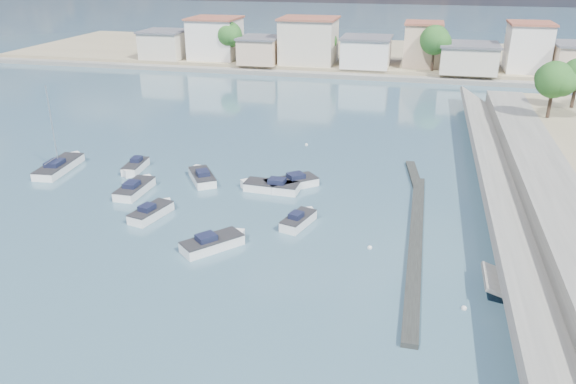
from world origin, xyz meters
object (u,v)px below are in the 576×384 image
object	(u,v)px
motorboat_a	(136,188)
motorboat_e	(153,212)
motorboat_f	(202,177)
motorboat_g	(135,167)
motorboat_b	(300,220)
motorboat_c	(269,187)
motorboat_d	(288,184)
sailboat	(61,166)
motorboat_h	(215,243)

from	to	relation	value
motorboat_a	motorboat_e	size ratio (longest dim) A/B	1.14
motorboat_f	motorboat_g	distance (m)	7.66
motorboat_b	motorboat_c	xyz separation A→B (m)	(-4.30, 6.35, 0.00)
motorboat_b	motorboat_d	xyz separation A→B (m)	(-2.71, 7.51, -0.00)
motorboat_b	sailboat	distance (m)	27.54
motorboat_b	motorboat_g	xyz separation A→B (m)	(-19.02, 8.19, 0.00)
motorboat_a	sailboat	distance (m)	11.03
motorboat_b	motorboat_h	world-z (taller)	same
motorboat_g	sailboat	world-z (taller)	sailboat
motorboat_e	motorboat_g	world-z (taller)	same
motorboat_c	motorboat_g	xyz separation A→B (m)	(-14.72, 1.83, 0.00)
motorboat_a	motorboat_e	bearing A→B (deg)	-49.35
motorboat_e	motorboat_h	world-z (taller)	same
motorboat_d	sailboat	world-z (taller)	sailboat
motorboat_c	motorboat_e	xyz separation A→B (m)	(-8.11, -7.69, -0.00)
motorboat_c	motorboat_f	distance (m)	7.18
motorboat_d	motorboat_e	bearing A→B (deg)	-137.64
motorboat_c	motorboat_d	bearing A→B (deg)	36.13
motorboat_e	sailboat	xyz separation A→B (m)	(-14.27, 8.17, 0.03)
motorboat_b	motorboat_f	bearing A→B (deg)	147.33
motorboat_e	motorboat_g	size ratio (longest dim) A/B	1.06
motorboat_h	motorboat_c	bearing A→B (deg)	84.81
motorboat_h	motorboat_e	bearing A→B (deg)	150.46
motorboat_g	motorboat_h	world-z (taller)	same
motorboat_a	motorboat_b	xyz separation A→B (m)	(16.28, -3.17, -0.00)
motorboat_e	motorboat_d	bearing A→B (deg)	42.36
motorboat_d	motorboat_h	size ratio (longest dim) A/B	1.09
sailboat	motorboat_h	bearing A→B (deg)	-29.70
motorboat_e	motorboat_g	distance (m)	11.59
motorboat_d	motorboat_g	size ratio (longest dim) A/B	1.15
motorboat_h	sailboat	xyz separation A→B (m)	(-21.32, 12.16, 0.03)
motorboat_d	motorboat_c	bearing A→B (deg)	-143.87
motorboat_a	motorboat_c	distance (m)	12.39
motorboat_a	motorboat_h	xyz separation A→B (m)	(10.92, -8.50, -0.00)
motorboat_a	motorboat_h	distance (m)	13.84
motorboat_c	motorboat_h	bearing A→B (deg)	-95.19
motorboat_c	motorboat_g	bearing A→B (deg)	172.91
motorboat_h	motorboat_g	bearing A→B (deg)	135.32
motorboat_c	motorboat_e	world-z (taller)	same
motorboat_b	motorboat_h	distance (m)	7.56
motorboat_f	motorboat_h	bearing A→B (deg)	-64.42
motorboat_b	motorboat_d	bearing A→B (deg)	109.83
motorboat_g	motorboat_h	distance (m)	19.22
motorboat_c	sailboat	bearing A→B (deg)	178.77
motorboat_b	motorboat_e	world-z (taller)	same
motorboat_b	motorboat_c	size ratio (longest dim) A/B	0.74
motorboat_c	motorboat_h	world-z (taller)	same
motorboat_b	motorboat_c	bearing A→B (deg)	124.10
motorboat_c	motorboat_f	size ratio (longest dim) A/B	1.18
motorboat_b	motorboat_f	size ratio (longest dim) A/B	0.87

